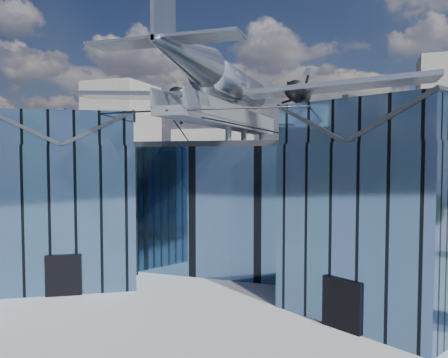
% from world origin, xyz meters
% --- Properties ---
extents(ground_plane, '(120.00, 120.00, 0.00)m').
position_xyz_m(ground_plane, '(0.00, 0.00, 0.00)').
color(ground_plane, gray).
extents(museum, '(32.88, 24.50, 17.60)m').
position_xyz_m(museum, '(0.00, 5.82, 5.54)').
color(museum, '#476990').
rests_on(museum, ground).
extents(bg_towers, '(77.00, 24.50, 26.00)m').
position_xyz_m(bg_towers, '(1.45, 50.49, 10.01)').
color(bg_towers, gray).
rests_on(bg_towers, ground).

